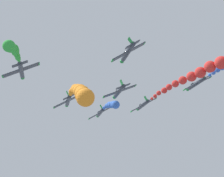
# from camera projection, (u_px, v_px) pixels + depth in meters

# --- Properties ---
(airplane_lead) EXTENTS (8.40, 10.35, 5.19)m
(airplane_lead) POSITION_uv_depth(u_px,v_px,m) (100.00, 113.00, 101.22)
(airplane_lead) COLOR #333842
(smoke_trail_lead) EXTENTS (2.65, 13.68, 3.68)m
(smoke_trail_lead) POSITION_uv_depth(u_px,v_px,m) (112.00, 105.00, 86.38)
(smoke_trail_lead) COLOR blue
(airplane_left_inner) EXTENTS (8.47, 10.35, 5.07)m
(airplane_left_inner) POSITION_uv_depth(u_px,v_px,m) (68.00, 101.00, 87.16)
(airplane_left_inner) COLOR #333842
(smoke_trail_left_inner) EXTENTS (3.79, 25.29, 9.54)m
(smoke_trail_left_inner) POSITION_uv_depth(u_px,v_px,m) (80.00, 93.00, 63.17)
(smoke_trail_left_inner) COLOR orange
(airplane_right_inner) EXTENTS (8.49, 10.35, 5.04)m
(airplane_right_inner) POSITION_uv_depth(u_px,v_px,m) (143.00, 105.00, 93.16)
(airplane_right_inner) COLOR #333842
(smoke_trail_right_inner) EXTENTS (14.59, 33.35, 5.73)m
(smoke_trail_right_inner) POSITION_uv_depth(u_px,v_px,m) (221.00, 63.00, 66.51)
(smoke_trail_right_inner) COLOR red
(airplane_left_outer) EXTENTS (8.92, 10.35, 4.12)m
(airplane_left_outer) POSITION_uv_depth(u_px,v_px,m) (119.00, 91.00, 78.20)
(airplane_left_outer) COLOR #333842
(airplane_right_outer) EXTENTS (8.72, 10.35, 4.58)m
(airplane_right_outer) POSITION_uv_depth(u_px,v_px,m) (21.00, 70.00, 74.38)
(airplane_right_outer) COLOR #333842
(smoke_trail_right_outer) EXTENTS (2.60, 13.69, 3.98)m
(smoke_trail_right_outer) POSITION_uv_depth(u_px,v_px,m) (13.00, 49.00, 59.16)
(smoke_trail_right_outer) COLOR green
(airplane_trailing) EXTENTS (8.67, 10.35, 4.68)m
(airplane_trailing) POSITION_uv_depth(u_px,v_px,m) (196.00, 84.00, 85.08)
(airplane_trailing) COLOR #333842
(airplane_high_slot) EXTENTS (8.16, 10.35, 5.59)m
(airplane_high_slot) POSITION_uv_depth(u_px,v_px,m) (128.00, 52.00, 69.91)
(airplane_high_slot) COLOR #333842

